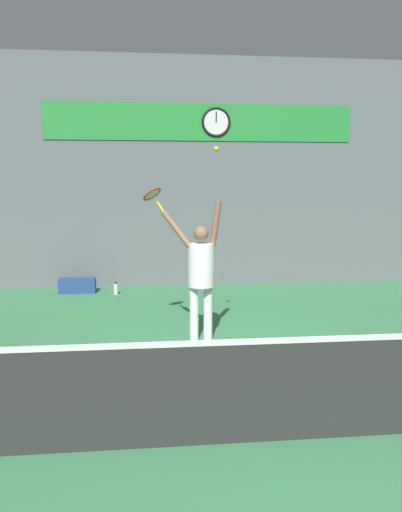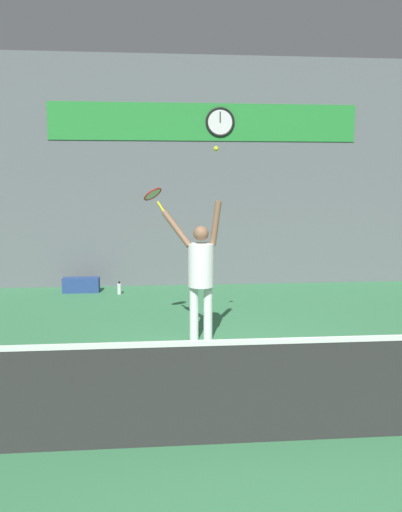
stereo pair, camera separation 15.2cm
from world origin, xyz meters
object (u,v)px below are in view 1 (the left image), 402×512
tennis_player (201,269)px  water_bottle (116,289)px  tennis_ball (216,149)px  equipment_bag (77,285)px  scoreboard_clock (216,122)px  tennis_racket (153,195)px

tennis_player → water_bottle: tennis_player is taller
tennis_player → tennis_ball: (0.20, -0.12, 1.70)m
tennis_player → equipment_bag: 4.20m
scoreboard_clock → equipment_bag: size_ratio=0.85×
water_bottle → equipment_bag: 0.86m
scoreboard_clock → water_bottle: scoreboard_clock is taller
scoreboard_clock → water_bottle: (-2.19, -0.80, -3.48)m
tennis_ball → water_bottle: (-1.63, 3.29, -2.63)m
tennis_player → water_bottle: 3.60m
water_bottle → tennis_player: bearing=-65.8°
tennis_player → water_bottle: bearing=114.2°
scoreboard_clock → tennis_racket: (-1.43, -3.58, -1.49)m
tennis_racket → tennis_ball: 1.20m
tennis_ball → water_bottle: size_ratio=0.27×
scoreboard_clock → tennis_ball: (-0.56, -4.09, -0.84)m
tennis_ball → water_bottle: tennis_ball is taller
tennis_racket → water_bottle: 3.50m
tennis_player → tennis_racket: size_ratio=5.25×
tennis_player → tennis_racket: (-0.67, 0.39, 1.06)m
tennis_racket → equipment_bag: bearing=117.3°
water_bottle → equipment_bag: (-0.82, 0.26, 0.04)m
equipment_bag → water_bottle: bearing=-17.9°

